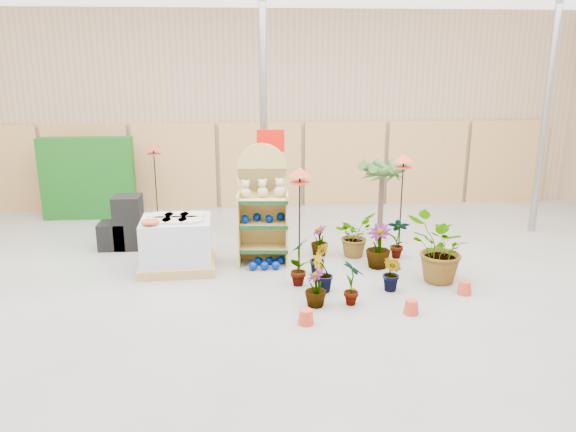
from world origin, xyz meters
name	(u,v)px	position (x,y,z in m)	size (l,w,h in m)	color
room	(270,147)	(0.00, 0.91, 2.21)	(15.20, 12.10, 4.70)	gray
display_shelf	(263,209)	(-0.08, 2.20, 0.94)	(0.90, 0.61, 2.06)	tan
teddy_bears	(264,190)	(-0.06, 2.10, 1.30)	(0.76, 0.19, 0.32)	#C3BB8F
gazing_balls_shelf	(263,218)	(-0.08, 2.08, 0.81)	(0.76, 0.26, 0.14)	navy
gazing_balls_floor	(267,263)	(-0.03, 1.84, 0.07)	(0.63, 0.39, 0.15)	navy
pallet_stack	(177,244)	(-1.53, 1.89, 0.45)	(1.28, 1.09, 0.92)	#B2854E
charcoal_planters	(124,227)	(-2.65, 3.07, 0.42)	(0.80, 0.50, 1.00)	black
trellis_stock	(88,178)	(-3.80, 5.20, 0.90)	(2.00, 0.30, 1.80)	#125213
offer_sign	(271,164)	(0.10, 2.98, 1.57)	(0.50, 0.08, 2.20)	gray
bird_table_front	(300,176)	(0.45, 1.17, 1.72)	(0.34, 0.34, 1.86)	black
bird_table_right	(404,161)	(2.33, 2.16, 1.74)	(0.34, 0.34, 1.87)	black
bird_table_back	(153,149)	(-2.29, 4.85, 1.59)	(0.34, 0.34, 1.72)	black
palm	(382,170)	(2.16, 2.92, 1.45)	(0.70, 0.70, 1.70)	brown
potted_plant_0	(298,261)	(0.43, 1.05, 0.40)	(0.42, 0.28, 0.80)	#305921
potted_plant_1	(323,274)	(0.77, 0.74, 0.30)	(0.33, 0.26, 0.59)	#305921
potted_plant_3	(378,246)	(1.85, 1.70, 0.38)	(0.42, 0.42, 0.75)	#305921
potted_plant_4	(398,238)	(2.31, 2.14, 0.38)	(0.40, 0.27, 0.75)	#305921
potted_plant_5	(319,258)	(0.81, 1.46, 0.28)	(0.31, 0.25, 0.56)	#305921
potted_plant_6	(354,235)	(1.55, 2.32, 0.39)	(0.70, 0.61, 0.78)	#305921
potted_plant_7	(316,288)	(0.60, 0.25, 0.28)	(0.32, 0.32, 0.57)	#305921
potted_plant_8	(352,282)	(1.12, 0.25, 0.35)	(0.37, 0.25, 0.70)	#305921
potted_plant_9	(392,274)	(1.82, 0.67, 0.29)	(0.32, 0.26, 0.58)	#305921
potted_plant_10	(440,250)	(2.65, 0.97, 0.55)	(0.99, 0.86, 1.10)	#305921
potted_plant_11	(319,240)	(0.94, 2.38, 0.28)	(0.31, 0.31, 0.56)	#305921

